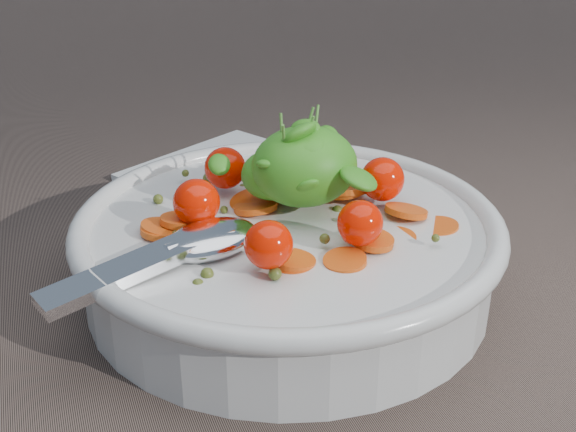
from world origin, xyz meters
name	(u,v)px	position (x,y,z in m)	size (l,w,h in m)	color
ground	(312,269)	(0.00, 0.00, 0.00)	(6.00, 6.00, 0.00)	#6F5A4F
bowl	(288,246)	(-0.03, -0.02, 0.04)	(0.33, 0.31, 0.13)	silver
napkin	(230,171)	(-0.01, 0.21, 0.00)	(0.18, 0.16, 0.01)	white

